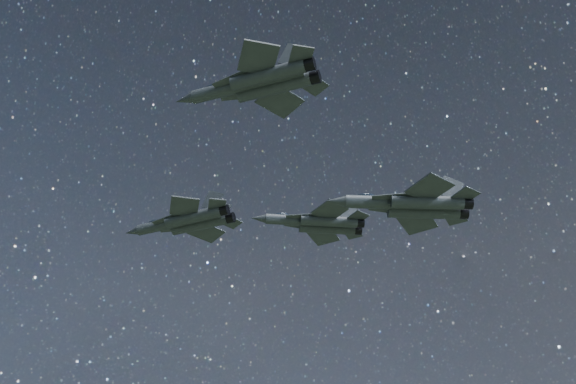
{
  "coord_description": "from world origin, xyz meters",
  "views": [
    {
      "loc": [
        7.51,
        -66.18,
        97.45
      ],
      "look_at": [
        2.88,
        1.35,
        147.88
      ],
      "focal_mm": 42.0,
      "sensor_mm": 36.0,
      "label": 1
    }
  ],
  "objects": [
    {
      "name": "jet_lead",
      "position": [
        -10.46,
        5.31,
        146.79
      ],
      "size": [
        16.39,
        11.07,
        4.13
      ],
      "rotation": [
        0.0,
        0.0,
        -0.28
      ],
      "color": "#2B3236"
    },
    {
      "name": "jet_right",
      "position": [
        0.85,
        -14.9,
        150.81
      ],
      "size": [
        17.65,
        11.99,
        4.44
      ],
      "rotation": [
        0.0,
        0.0,
        -0.26
      ],
      "color": "#2B3236"
    },
    {
      "name": "jet_slot",
      "position": [
        18.55,
        3.76,
        146.85
      ],
      "size": [
        19.18,
        13.4,
        4.83
      ],
      "rotation": [
        0.0,
        0.0,
        0.12
      ],
      "color": "#2B3236"
    },
    {
      "name": "jet_left",
      "position": [
        6.46,
        10.99,
        149.55
      ],
      "size": [
        16.44,
        11.38,
        4.13
      ],
      "rotation": [
        0.0,
        0.0,
        0.16
      ],
      "color": "#2B3236"
    }
  ]
}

